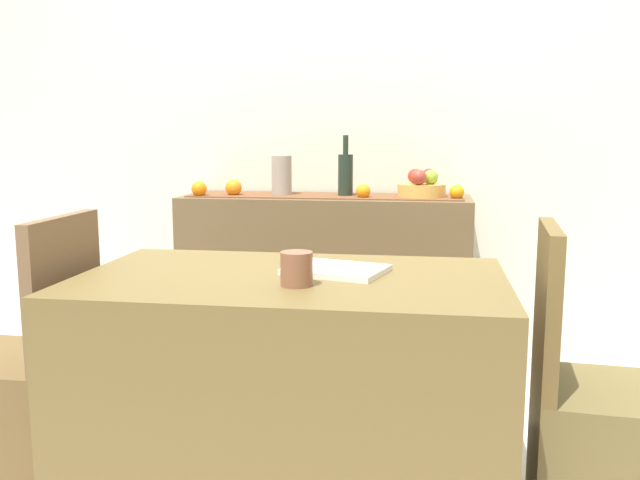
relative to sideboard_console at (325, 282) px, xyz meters
name	(u,v)px	position (x,y,z in m)	size (l,w,h in m)	color
ground_plane	(315,451)	(0.10, -0.92, -0.43)	(6.40, 6.40, 0.02)	beige
room_wall_rear	(352,92)	(0.10, 0.26, 0.93)	(6.40, 0.06, 2.70)	silver
sideboard_console	(325,282)	(0.00, 0.00, 0.00)	(1.39, 0.42, 0.85)	brown
table_runner	(325,196)	(0.00, 0.00, 0.43)	(1.31, 0.32, 0.01)	brown
fruit_bowl	(421,190)	(0.46, 0.00, 0.46)	(0.23, 0.23, 0.06)	gold
apple_rear	(415,176)	(0.43, 0.03, 0.52)	(0.07, 0.07, 0.07)	#B62D20
apple_upper	(429,176)	(0.49, 0.06, 0.52)	(0.07, 0.07, 0.07)	#A6262F
apple_front	(431,177)	(0.50, -0.02, 0.52)	(0.07, 0.07, 0.07)	#8AB12F
apple_left	(419,177)	(0.45, -0.07, 0.52)	(0.07, 0.07, 0.07)	#A5392C
wine_bottle	(346,174)	(0.10, 0.00, 0.53)	(0.07, 0.07, 0.29)	#212E24
ceramic_vase	(282,176)	(-0.21, 0.00, 0.52)	(0.10, 0.10, 0.19)	gray
orange_loose_end	(363,191)	(0.19, -0.08, 0.46)	(0.07, 0.07, 0.07)	orange
orange_loose_far	(234,188)	(-0.44, -0.05, 0.46)	(0.08, 0.08, 0.08)	orange
orange_loose_near_bowl	(199,189)	(-0.60, -0.11, 0.46)	(0.07, 0.07, 0.07)	orange
orange_loose_mid	(457,192)	(0.62, -0.06, 0.46)	(0.07, 0.07, 0.07)	orange
dining_table	(293,396)	(0.10, -1.34, -0.05)	(1.24, 0.74, 0.74)	brown
open_book	(336,270)	(0.22, -1.28, 0.33)	(0.28, 0.21, 0.02)	white
coffee_cup	(297,269)	(0.14, -1.46, 0.36)	(0.09, 0.09, 0.09)	brown
chair_near_window	(25,411)	(-0.78, -1.34, -0.16)	(0.40, 0.40, 0.90)	brown
chair_by_corner	(600,450)	(0.99, -1.34, -0.16)	(0.43, 0.43, 0.90)	brown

